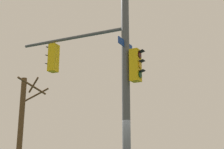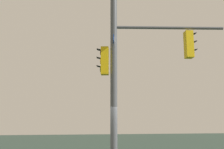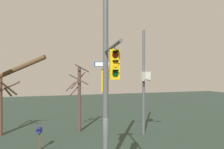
% 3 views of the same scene
% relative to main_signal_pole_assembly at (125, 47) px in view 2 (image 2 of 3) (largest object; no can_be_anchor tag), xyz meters
% --- Properties ---
extents(main_signal_pole_assembly, '(5.07, 3.75, 9.15)m').
position_rel_main_signal_pole_assembly_xyz_m(main_signal_pole_assembly, '(0.00, 0.00, 0.00)').
color(main_signal_pole_assembly, '#4C4F54').
rests_on(main_signal_pole_assembly, ground).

